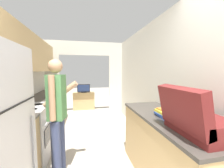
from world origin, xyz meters
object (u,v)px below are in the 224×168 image
object	(u,v)px
suitcase	(193,119)
book_stack	(167,113)
tv_cabinet	(84,101)
range_oven	(28,134)
person	(57,114)
television	(84,88)

from	to	relation	value
suitcase	book_stack	xyz separation A→B (m)	(0.06, 0.49, -0.10)
book_stack	tv_cabinet	size ratio (longest dim) A/B	0.37
tv_cabinet	book_stack	bearing A→B (deg)	-75.52
range_oven	tv_cabinet	size ratio (longest dim) A/B	1.30
person	television	size ratio (longest dim) A/B	3.39
tv_cabinet	television	world-z (taller)	television
tv_cabinet	range_oven	bearing A→B (deg)	-106.35
suitcase	tv_cabinet	distance (m)	4.67
person	tv_cabinet	xyz separation A→B (m)	(0.37, 3.54, -0.56)
television	range_oven	bearing A→B (deg)	-106.57
range_oven	book_stack	bearing A→B (deg)	-24.78
person	book_stack	distance (m)	1.49
suitcase	tv_cabinet	world-z (taller)	suitcase
person	book_stack	size ratio (longest dim) A/B	5.54
television	suitcase	bearing A→B (deg)	-77.66
range_oven	suitcase	bearing A→B (deg)	-36.26
person	suitcase	bearing A→B (deg)	-113.99
range_oven	television	distance (m)	3.23
range_oven	suitcase	distance (m)	2.42
book_stack	tv_cabinet	bearing A→B (deg)	104.48
book_stack	television	world-z (taller)	book_stack
suitcase	television	size ratio (longest dim) A/B	1.16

